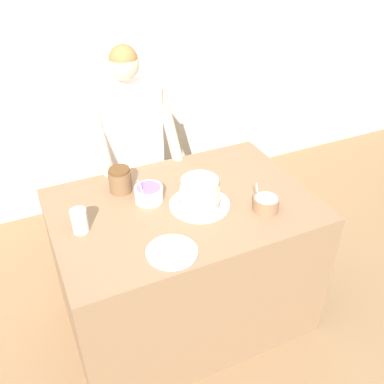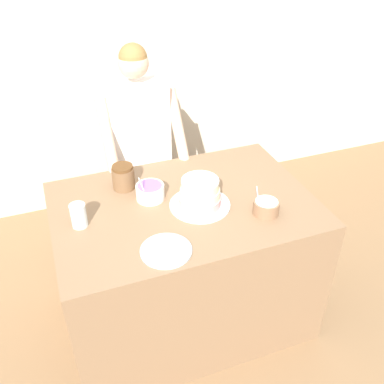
# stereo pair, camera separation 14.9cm
# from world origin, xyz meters

# --- Properties ---
(ground_plane) EXTENTS (14.00, 14.00, 0.00)m
(ground_plane) POSITION_xyz_m (0.00, 0.00, 0.00)
(ground_plane) COLOR #93704C
(wall_back) EXTENTS (10.00, 0.05, 2.60)m
(wall_back) POSITION_xyz_m (0.00, 2.07, 1.30)
(wall_back) COLOR beige
(wall_back) RESTS_ON ground_plane
(counter) EXTENTS (1.46, 0.99, 0.91)m
(counter) POSITION_xyz_m (0.00, 0.49, 0.46)
(counter) COLOR #8C6B4C
(counter) RESTS_ON ground_plane
(person_baker) EXTENTS (0.54, 0.45, 1.61)m
(person_baker) POSITION_xyz_m (-0.06, 1.24, 0.97)
(person_baker) COLOR #2D2D38
(person_baker) RESTS_ON ground_plane
(cake) EXTENTS (0.34, 0.34, 0.17)m
(cake) POSITION_xyz_m (0.08, 0.44, 0.99)
(cake) COLOR silver
(cake) RESTS_ON counter
(frosting_bowl_white) EXTENTS (0.14, 0.14, 0.16)m
(frosting_bowl_white) POSITION_xyz_m (0.39, 0.25, 0.95)
(frosting_bowl_white) COLOR #936B4C
(frosting_bowl_white) RESTS_ON counter
(frosting_bowl_purple) EXTENTS (0.16, 0.16, 0.16)m
(frosting_bowl_purple) POSITION_xyz_m (-0.16, 0.61, 0.96)
(frosting_bowl_purple) COLOR white
(frosting_bowl_purple) RESTS_ON counter
(drinking_glass) EXTENTS (0.08, 0.08, 0.13)m
(drinking_glass) POSITION_xyz_m (-0.57, 0.50, 0.98)
(drinking_glass) COLOR silver
(drinking_glass) RESTS_ON counter
(ceramic_plate) EXTENTS (0.25, 0.25, 0.01)m
(ceramic_plate) POSITION_xyz_m (-0.21, 0.15, 0.92)
(ceramic_plate) COLOR silver
(ceramic_plate) RESTS_ON counter
(stoneware_jar) EXTENTS (0.13, 0.13, 0.15)m
(stoneware_jar) POSITION_xyz_m (-0.28, 0.77, 0.98)
(stoneware_jar) COLOR brown
(stoneware_jar) RESTS_ON counter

